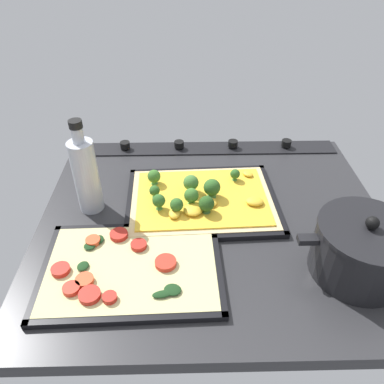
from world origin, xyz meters
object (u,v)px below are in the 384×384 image
at_px(baking_tray_back, 132,269).
at_px(veggie_pizza_back, 128,267).
at_px(oil_bottle, 86,174).
at_px(cooking_pot, 362,250).
at_px(baking_tray_front, 202,202).
at_px(broccoli_pizza, 200,197).

xyz_separation_m(baking_tray_back, veggie_pizza_back, (0.01, 0.00, 0.01)).
height_order(veggie_pizza_back, oil_bottle, oil_bottle).
distance_m(cooking_pot, oil_bottle, 0.59).
bearing_deg(baking_tray_front, cooking_pot, 143.43).
xyz_separation_m(broccoli_pizza, baking_tray_back, (0.14, 0.20, -0.02)).
height_order(baking_tray_front, veggie_pizza_back, veggie_pizza_back).
relative_size(broccoli_pizza, baking_tray_back, 0.96).
relative_size(broccoli_pizza, cooking_pot, 1.36).
bearing_deg(baking_tray_back, broccoli_pizza, -124.47).
height_order(cooking_pot, oil_bottle, oil_bottle).
distance_m(broccoli_pizza, cooking_pot, 0.37).
relative_size(cooking_pot, oil_bottle, 1.11).
height_order(broccoli_pizza, veggie_pizza_back, broccoli_pizza).
bearing_deg(broccoli_pizza, cooking_pot, 144.34).
relative_size(veggie_pizza_back, cooking_pot, 1.31).
distance_m(baking_tray_front, baking_tray_back, 0.25).
xyz_separation_m(baking_tray_front, oil_bottle, (0.26, 0.01, 0.09)).
bearing_deg(oil_bottle, baking_tray_back, 120.18).
xyz_separation_m(veggie_pizza_back, cooking_pot, (-0.44, 0.01, 0.05)).
height_order(broccoli_pizza, cooking_pot, cooking_pot).
distance_m(veggie_pizza_back, cooking_pot, 0.44).
distance_m(baking_tray_front, oil_bottle, 0.28).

